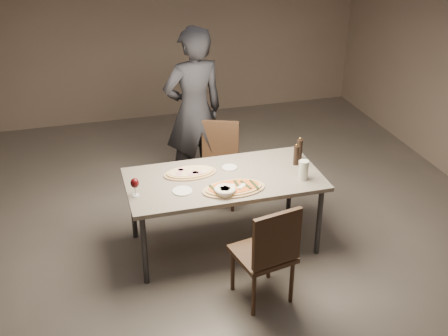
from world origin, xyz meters
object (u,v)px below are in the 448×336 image
object	(u,v)px
zucchini_pizza	(234,188)
chair_far	(219,158)
dining_table	(224,183)
bread_basket	(225,191)
chair_near	(269,250)
pepper_mill_left	(296,155)
diner	(194,112)
ham_pizza	(190,173)
carafe	(304,170)

from	to	relation	value
zucchini_pizza	chair_far	size ratio (longest dim) A/B	0.64
dining_table	zucchini_pizza	bearing A→B (deg)	-84.71
bread_basket	chair_near	distance (m)	0.68
pepper_mill_left	diner	distance (m)	1.35
dining_table	zucchini_pizza	size ratio (longest dim) A/B	3.13
pepper_mill_left	zucchini_pizza	bearing A→B (deg)	-156.70
dining_table	zucchini_pizza	distance (m)	0.25
chair_near	chair_far	xyz separation A→B (m)	(0.07, 1.78, -0.03)
dining_table	ham_pizza	world-z (taller)	ham_pizza
diner	pepper_mill_left	bearing A→B (deg)	112.93
carafe	chair_near	size ratio (longest dim) A/B	0.20
bread_basket	chair_far	bearing A→B (deg)	77.13
carafe	diner	bearing A→B (deg)	116.18
dining_table	pepper_mill_left	size ratio (longest dim) A/B	8.21
bread_basket	chair_near	world-z (taller)	chair_near
dining_table	chair_far	xyz separation A→B (m)	(0.19, 0.88, -0.19)
ham_pizza	diner	xyz separation A→B (m)	(0.28, 1.04, 0.18)
diner	dining_table	bearing A→B (deg)	79.78
pepper_mill_left	diner	bearing A→B (deg)	123.36
chair_far	zucchini_pizza	bearing A→B (deg)	103.34
pepper_mill_left	chair_near	size ratio (longest dim) A/B	0.23
chair_far	carafe	bearing A→B (deg)	136.39
dining_table	diner	size ratio (longest dim) A/B	0.95
pepper_mill_left	chair_near	xyz separation A→B (m)	(-0.61, -0.97, -0.32)
ham_pizza	chair_far	world-z (taller)	chair_far
carafe	chair_near	xyz separation A→B (m)	(-0.57, -0.68, -0.31)
chair_near	ham_pizza	bearing A→B (deg)	99.88
ham_pizza	chair_far	distance (m)	0.91
ham_pizza	bread_basket	bearing A→B (deg)	-67.73
zucchini_pizza	diner	size ratio (longest dim) A/B	0.30
chair_near	chair_far	bearing A→B (deg)	76.38
zucchini_pizza	ham_pizza	distance (m)	0.50
bread_basket	carafe	bearing A→B (deg)	5.95
dining_table	diner	bearing A→B (deg)	90.21
dining_table	bread_basket	xyz separation A→B (m)	(-0.08, -0.30, 0.10)
carafe	diner	xyz separation A→B (m)	(-0.70, 1.42, 0.10)
dining_table	ham_pizza	bearing A→B (deg)	151.79
dining_table	bread_basket	bearing A→B (deg)	-104.06
dining_table	zucchini_pizza	xyz separation A→B (m)	(0.02, -0.24, 0.07)
dining_table	chair_far	bearing A→B (deg)	77.54
dining_table	bread_basket	size ratio (longest dim) A/B	9.41
ham_pizza	carafe	size ratio (longest dim) A/B	2.70
zucchini_pizza	carafe	distance (m)	0.67
dining_table	pepper_mill_left	world-z (taller)	pepper_mill_left
carafe	diner	world-z (taller)	diner
zucchini_pizza	chair_near	distance (m)	0.71
pepper_mill_left	carafe	bearing A→B (deg)	-98.80
pepper_mill_left	bread_basket	bearing A→B (deg)	-155.49
bread_basket	pepper_mill_left	distance (m)	0.90
carafe	dining_table	bearing A→B (deg)	162.20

